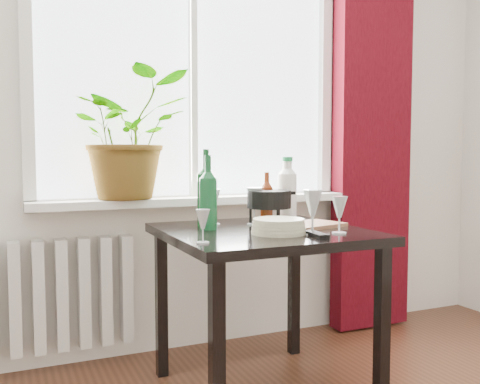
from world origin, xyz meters
name	(u,v)px	position (x,y,z in m)	size (l,w,h in m)	color
window	(192,56)	(0.00, 2.22, 1.60)	(1.72, 0.08, 1.62)	white
windowsill	(197,200)	(0.00, 2.15, 0.82)	(1.72, 0.20, 0.04)	white
curtain	(372,117)	(1.12, 2.12, 1.30)	(0.50, 0.12, 2.56)	#37050C
radiator	(50,296)	(-0.75, 2.18, 0.38)	(0.80, 0.10, 0.55)	silver
table	(263,250)	(0.10, 1.55, 0.65)	(0.85, 0.85, 0.74)	black
potted_plant	(129,135)	(-0.36, 2.15, 1.17)	(0.58, 0.50, 0.65)	#1D6D1D
wine_bottle_left	(208,192)	(-0.12, 1.65, 0.91)	(0.08, 0.08, 0.33)	#0E4922
wine_bottle_right	(206,187)	(-0.09, 1.76, 0.92)	(0.08, 0.08, 0.36)	#0B3B19
bottle_amber	(267,197)	(0.22, 1.76, 0.86)	(0.06, 0.06, 0.25)	maroon
cleaning_bottle	(287,188)	(0.35, 1.78, 0.90)	(0.09, 0.09, 0.33)	white
wineglass_front_right	(313,212)	(0.22, 1.33, 0.84)	(0.08, 0.08, 0.19)	silver
wineglass_far_right	(339,214)	(0.33, 1.31, 0.82)	(0.07, 0.07, 0.16)	silver
wineglass_back_center	(254,206)	(0.13, 1.71, 0.83)	(0.08, 0.08, 0.18)	silver
wineglass_back_left	(213,207)	(-0.05, 1.78, 0.83)	(0.07, 0.07, 0.17)	silver
wineglass_front_left	(203,226)	(-0.27, 1.30, 0.80)	(0.05, 0.05, 0.13)	#B1B9BF
plate_stack	(279,226)	(0.10, 1.40, 0.77)	(0.23, 0.23, 0.06)	beige
fondue_pot	(269,207)	(0.20, 1.69, 0.82)	(0.24, 0.21, 0.16)	black
tv_remote	(316,234)	(0.20, 1.28, 0.75)	(0.04, 0.15, 0.02)	black
cutting_board	(309,225)	(0.32, 1.53, 0.75)	(0.31, 0.20, 0.02)	#915F41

